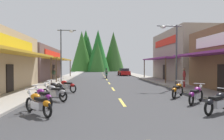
% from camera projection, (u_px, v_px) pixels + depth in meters
% --- Properties ---
extents(ground, '(10.24, 76.86, 0.10)m').
position_uv_depth(ground, '(108.00, 81.00, 25.55)').
color(ground, '#38383A').
extents(sidewalk_left, '(2.50, 76.86, 0.12)m').
position_uv_depth(sidewalk_left, '(57.00, 81.00, 25.07)').
color(sidewalk_left, '#9E9991').
rests_on(sidewalk_left, ground).
extents(sidewalk_right, '(2.50, 76.86, 0.12)m').
position_uv_depth(sidewalk_right, '(156.00, 80.00, 26.03)').
color(sidewalk_right, gray).
rests_on(sidewalk_right, ground).
extents(centerline_dashes, '(0.16, 50.53, 0.01)m').
position_uv_depth(centerline_dashes, '(107.00, 79.00, 28.19)').
color(centerline_dashes, '#E0C64C').
rests_on(centerline_dashes, ground).
extents(storefront_left_far, '(9.25, 13.73, 4.53)m').
position_uv_depth(storefront_left_far, '(27.00, 63.00, 28.32)').
color(storefront_left_far, brown).
rests_on(storefront_left_far, ground).
extents(storefront_right_far, '(10.38, 11.20, 6.49)m').
position_uv_depth(storefront_right_far, '(196.00, 56.00, 26.69)').
color(storefront_right_far, gray).
rests_on(storefront_right_far, ground).
extents(streetlamp_left, '(2.13, 0.30, 6.17)m').
position_uv_depth(streetlamp_left, '(64.00, 48.00, 23.07)').
color(streetlamp_left, '#474C51').
rests_on(streetlamp_left, ground).
extents(streetlamp_right, '(2.13, 0.30, 5.52)m').
position_uv_depth(streetlamp_right, '(173.00, 46.00, 17.22)').
color(streetlamp_right, '#474C51').
rests_on(streetlamp_right, ground).
extents(motorcycle_parked_right_1, '(1.89, 1.19, 1.04)m').
position_uv_depth(motorcycle_parked_right_1, '(218.00, 102.00, 8.42)').
color(motorcycle_parked_right_1, black).
rests_on(motorcycle_parked_right_1, ground).
extents(motorcycle_parked_right_2, '(1.58, 1.59, 1.04)m').
position_uv_depth(motorcycle_parked_right_2, '(196.00, 94.00, 10.58)').
color(motorcycle_parked_right_2, black).
rests_on(motorcycle_parked_right_2, ground).
extents(motorcycle_parked_right_3, '(1.43, 1.72, 1.04)m').
position_uv_depth(motorcycle_parked_right_3, '(178.00, 90.00, 12.56)').
color(motorcycle_parked_right_3, black).
rests_on(motorcycle_parked_right_3, ground).
extents(motorcycle_parked_left_0, '(1.54, 1.63, 1.04)m').
position_uv_depth(motorcycle_parked_left_0, '(38.00, 103.00, 8.15)').
color(motorcycle_parked_left_0, black).
rests_on(motorcycle_parked_left_0, ground).
extents(motorcycle_parked_left_1, '(1.39, 1.75, 1.04)m').
position_uv_depth(motorcycle_parked_left_1, '(43.00, 97.00, 9.77)').
color(motorcycle_parked_left_1, black).
rests_on(motorcycle_parked_left_1, ground).
extents(motorcycle_parked_left_2, '(1.76, 1.38, 1.04)m').
position_uv_depth(motorcycle_parked_left_2, '(54.00, 92.00, 11.42)').
color(motorcycle_parked_left_2, black).
rests_on(motorcycle_parked_left_2, ground).
extents(motorcycle_parked_left_3, '(1.62, 1.55, 1.04)m').
position_uv_depth(motorcycle_parked_left_3, '(56.00, 89.00, 13.18)').
color(motorcycle_parked_left_3, black).
rests_on(motorcycle_parked_left_3, ground).
extents(motorcycle_parked_left_4, '(1.77, 1.37, 1.04)m').
position_uv_depth(motorcycle_parked_left_4, '(66.00, 86.00, 15.03)').
color(motorcycle_parked_left_4, black).
rests_on(motorcycle_parked_left_4, ground).
extents(rider_cruising_lead, '(0.60, 2.14, 1.57)m').
position_uv_depth(rider_cruising_lead, '(106.00, 74.00, 30.98)').
color(rider_cruising_lead, black).
rests_on(rider_cruising_lead, ground).
extents(pedestrian_by_shop, '(0.57, 0.28, 1.58)m').
position_uv_depth(pedestrian_by_shop, '(54.00, 74.00, 26.02)').
color(pedestrian_by_shop, '#726659').
rests_on(pedestrian_by_shop, ground).
extents(pedestrian_browsing, '(0.33, 0.56, 1.78)m').
position_uv_depth(pedestrian_browsing, '(184.00, 77.00, 17.32)').
color(pedestrian_browsing, maroon).
rests_on(pedestrian_browsing, ground).
extents(parked_car_curbside, '(2.15, 4.35, 1.40)m').
position_uv_depth(parked_car_curbside, '(124.00, 72.00, 39.01)').
color(parked_car_curbside, '#B21919').
rests_on(parked_car_curbside, ground).
extents(treeline_backdrop, '(17.81, 13.31, 13.89)m').
position_uv_depth(treeline_backdrop, '(96.00, 52.00, 65.50)').
color(treeline_backdrop, '#2C6223').
rests_on(treeline_backdrop, ground).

